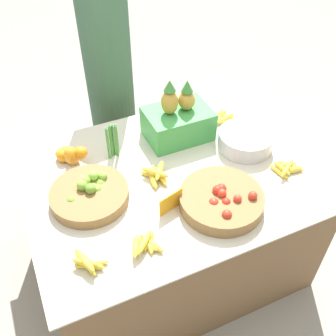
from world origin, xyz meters
TOP-DOWN VIEW (x-y plane):
  - ground_plane at (0.00, 0.00)m, footprint 12.00×12.00m
  - market_table at (0.00, 0.00)m, footprint 1.49×1.16m
  - lime_bowl at (-0.42, 0.00)m, footprint 0.39×0.39m
  - tomato_basket at (0.15, -0.30)m, footprint 0.41×0.41m
  - orange_pile at (-0.44, 0.32)m, footprint 0.16×0.17m
  - metal_bowl at (0.49, 0.03)m, footprint 0.31×0.31m
  - price_sign at (-0.09, -0.22)m, footprint 0.13×0.04m
  - produce_crate at (0.19, 0.28)m, footprint 0.37×0.26m
  - veg_bundle at (-0.21, 0.27)m, footprint 0.07×0.04m
  - banana_bunch_front_center at (-0.28, -0.38)m, footprint 0.16×0.14m
  - banana_bunch_front_right at (-0.07, 0.00)m, footprint 0.15×0.18m
  - banana_bunch_back_center at (0.51, 0.32)m, footprint 0.19×0.15m
  - banana_bunch_middle_right at (0.59, -0.23)m, footprint 0.17×0.14m
  - banana_bunch_front_left at (-0.54, -0.37)m, footprint 0.15×0.15m
  - vendor_person at (-0.01, 0.92)m, footprint 0.31×0.31m

SIDE VIEW (x-z plane):
  - ground_plane at x=0.00m, z-range 0.00..0.00m
  - market_table at x=0.00m, z-range 0.00..0.74m
  - banana_bunch_back_center at x=0.51m, z-range 0.74..0.77m
  - banana_bunch_middle_right at x=0.59m, z-range 0.73..0.78m
  - banana_bunch_front_center at x=-0.28m, z-range 0.73..0.79m
  - banana_bunch_front_right at x=-0.07m, z-range 0.73..0.80m
  - banana_bunch_front_left at x=-0.54m, z-range 0.74..0.80m
  - lime_bowl at x=-0.42m, z-range 0.72..0.83m
  - tomato_basket at x=0.15m, z-range 0.72..0.83m
  - orange_pile at x=-0.44m, z-range 0.72..0.84m
  - metal_bowl at x=0.49m, z-range 0.74..0.84m
  - price_sign at x=-0.09m, z-range 0.74..0.84m
  - vendor_person at x=-0.01m, z-range -0.06..1.65m
  - veg_bundle at x=-0.21m, z-range 0.74..0.94m
  - produce_crate at x=0.19m, z-range 0.66..1.04m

